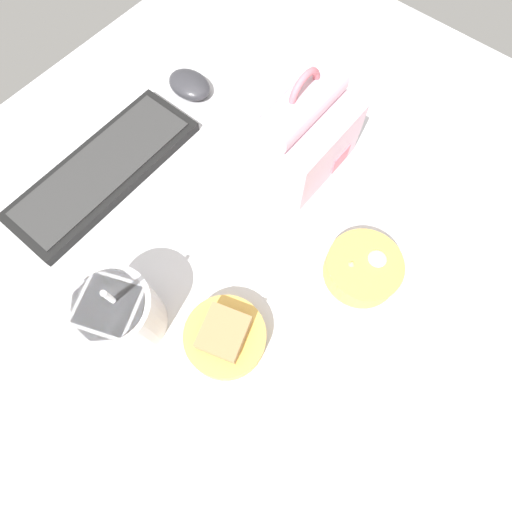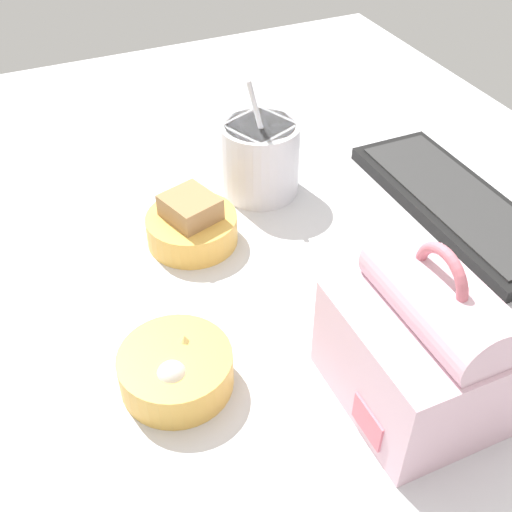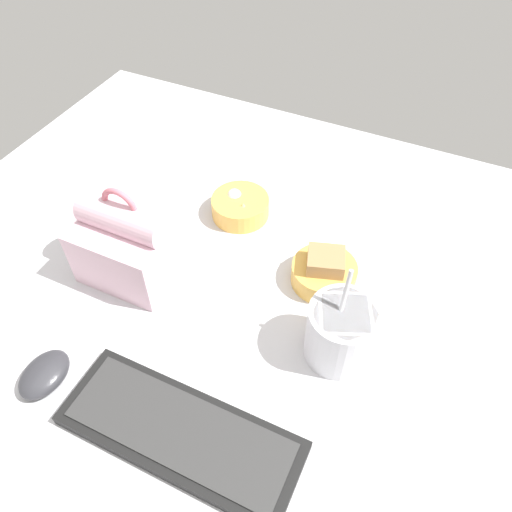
# 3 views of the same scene
# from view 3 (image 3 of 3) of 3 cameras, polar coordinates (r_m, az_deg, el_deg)

# --- Properties ---
(desk_surface) EXTENTS (1.40, 1.10, 0.02)m
(desk_surface) POSITION_cam_3_polar(r_m,az_deg,el_deg) (0.89, 0.96, -4.57)
(desk_surface) COLOR silver
(desk_surface) RESTS_ON ground
(keyboard) EXTENTS (0.35, 0.13, 0.02)m
(keyboard) POSITION_cam_3_polar(r_m,az_deg,el_deg) (0.75, -8.66, -19.26)
(keyboard) COLOR black
(keyboard) RESTS_ON desk_surface
(lunch_bag) EXTENTS (0.16, 0.15, 0.19)m
(lunch_bag) POSITION_cam_3_polar(r_m,az_deg,el_deg) (0.89, -14.22, 1.56)
(lunch_bag) COLOR beige
(lunch_bag) RESTS_ON desk_surface
(soup_cup) EXTENTS (0.11, 0.11, 0.17)m
(soup_cup) POSITION_cam_3_polar(r_m,az_deg,el_deg) (0.78, 9.74, -8.53)
(soup_cup) COLOR silver
(soup_cup) RESTS_ON desk_surface
(bento_bowl_sandwich) EXTENTS (0.12, 0.12, 0.07)m
(bento_bowl_sandwich) POSITION_cam_3_polar(r_m,az_deg,el_deg) (0.89, 7.80, -1.77)
(bento_bowl_sandwich) COLOR #EAB24C
(bento_bowl_sandwich) RESTS_ON desk_surface
(bento_bowl_snacks) EXTENTS (0.11, 0.11, 0.05)m
(bento_bowl_snacks) POSITION_cam_3_polar(r_m,az_deg,el_deg) (1.00, -1.81, 5.69)
(bento_bowl_snacks) COLOR #EAB24C
(bento_bowl_snacks) RESTS_ON desk_surface
(computer_mouse) EXTENTS (0.06, 0.09, 0.03)m
(computer_mouse) POSITION_cam_3_polar(r_m,az_deg,el_deg) (0.84, -23.03, -12.32)
(computer_mouse) COLOR #333338
(computer_mouse) RESTS_ON desk_surface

